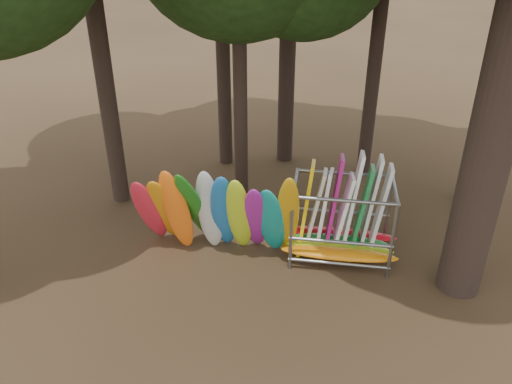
# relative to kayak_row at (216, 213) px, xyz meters

# --- Properties ---
(ground) EXTENTS (120.00, 120.00, 0.00)m
(ground) POSITION_rel_kayak_row_xyz_m (1.63, -0.33, -1.32)
(ground) COLOR #47331E
(ground) RESTS_ON ground
(kayak_row) EXTENTS (4.41, 2.06, 2.99)m
(kayak_row) POSITION_rel_kayak_row_xyz_m (0.00, 0.00, 0.00)
(kayak_row) COLOR red
(kayak_row) RESTS_ON ground
(storage_rack) EXTENTS (3.10, 1.51, 2.91)m
(storage_rack) POSITION_rel_kayak_row_xyz_m (3.23, 0.48, -0.29)
(storage_rack) COLOR slate
(storage_rack) RESTS_ON ground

